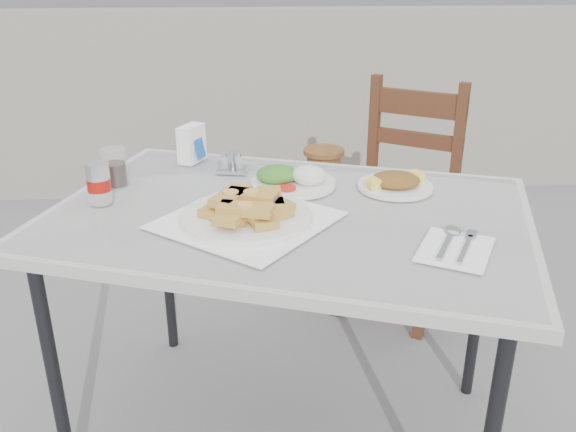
{
  "coord_description": "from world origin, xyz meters",
  "views": [
    {
      "loc": [
        -0.29,
        -1.54,
        1.51
      ],
      "look_at": [
        -0.17,
        0.14,
        0.79
      ],
      "focal_mm": 38.0,
      "sensor_mm": 36.0,
      "label": 1
    }
  ],
  "objects": [
    {
      "name": "cafe_table",
      "position": [
        -0.17,
        0.09,
        0.78
      ],
      "size": [
        1.6,
        1.32,
        0.83
      ],
      "rotation": [
        0.0,
        0.0,
        -0.33
      ],
      "color": "black",
      "rests_on": "ground"
    },
    {
      "name": "pide_plate",
      "position": [
        -0.29,
        0.01,
        0.87
      ],
      "size": [
        0.58,
        0.58,
        0.09
      ],
      "rotation": [
        0.0,
        0.0,
        -0.68
      ],
      "color": "white",
      "rests_on": "cafe_table"
    },
    {
      "name": "salad_rice_plate",
      "position": [
        -0.14,
        0.28,
        0.86
      ],
      "size": [
        0.27,
        0.27,
        0.07
      ],
      "color": "white",
      "rests_on": "cafe_table"
    },
    {
      "name": "salad_chopped_plate",
      "position": [
        0.18,
        0.23,
        0.85
      ],
      "size": [
        0.24,
        0.24,
        0.05
      ],
      "color": "white",
      "rests_on": "cafe_table"
    },
    {
      "name": "soda_can",
      "position": [
        -0.72,
        0.18,
        0.9
      ],
      "size": [
        0.07,
        0.07,
        0.12
      ],
      "color": "silver",
      "rests_on": "cafe_table"
    },
    {
      "name": "cola_glass",
      "position": [
        -0.71,
        0.34,
        0.88
      ],
      "size": [
        0.08,
        0.08,
        0.12
      ],
      "color": "white",
      "rests_on": "cafe_table"
    },
    {
      "name": "napkin_holder",
      "position": [
        -0.48,
        0.56,
        0.9
      ],
      "size": [
        0.1,
        0.12,
        0.13
      ],
      "rotation": [
        0.0,
        0.0,
        -0.49
      ],
      "color": "white",
      "rests_on": "cafe_table"
    },
    {
      "name": "condiment_caddy",
      "position": [
        -0.33,
        0.43,
        0.86
      ],
      "size": [
        0.11,
        0.1,
        0.07
      ],
      "rotation": [
        0.0,
        0.0,
        -0.19
      ],
      "color": "#B4B5BB",
      "rests_on": "cafe_table"
    },
    {
      "name": "cutlery_napkin",
      "position": [
        0.23,
        -0.19,
        0.84
      ],
      "size": [
        0.25,
        0.27,
        0.02
      ],
      "rotation": [
        0.0,
        0.0,
        -0.5
      ],
      "color": "white",
      "rests_on": "cafe_table"
    },
    {
      "name": "chair",
      "position": [
        0.39,
        0.92,
        0.53
      ],
      "size": [
        0.62,
        0.62,
        1.02
      ],
      "rotation": [
        0.0,
        0.0,
        -0.56
      ],
      "color": "#3D2010",
      "rests_on": "ground"
    },
    {
      "name": "terracotta_urn",
      "position": [
        0.09,
        1.22,
        0.31
      ],
      "size": [
        0.38,
        0.38,
        0.66
      ],
      "color": "brown",
      "rests_on": "ground"
    },
    {
      "name": "back_wall",
      "position": [
        0.0,
        2.5,
        0.6
      ],
      "size": [
        6.0,
        0.25,
        1.2
      ],
      "primitive_type": "cube",
      "color": "gray",
      "rests_on": "ground"
    }
  ]
}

